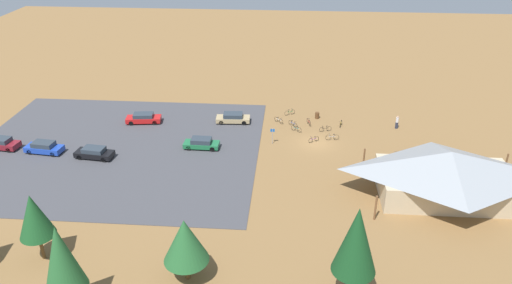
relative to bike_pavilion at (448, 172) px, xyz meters
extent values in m
plane|color=olive|center=(13.29, -11.40, -2.94)|extent=(160.00, 160.00, 0.00)
cube|color=#424247|center=(38.57, -7.86, -2.92)|extent=(36.20, 31.08, 0.05)
cube|color=#C6B28E|center=(0.00, 0.00, -1.56)|extent=(13.80, 7.75, 2.76)
pyramid|color=#93999E|center=(0.00, 0.00, 1.08)|extent=(16.33, 10.28, 2.54)
cylinder|color=brown|center=(-7.98, -4.95, -1.56)|extent=(0.20, 0.20, 2.76)
cylinder|color=brown|center=(7.98, -4.95, -1.56)|extent=(0.20, 0.20, 2.76)
cylinder|color=brown|center=(7.98, 4.95, -1.56)|extent=(0.20, 0.20, 2.76)
cylinder|color=brown|center=(12.84, -19.26, -2.49)|extent=(0.60, 0.60, 0.90)
cylinder|color=#99999E|center=(18.85, -10.76, -1.84)|extent=(0.08, 0.08, 2.20)
cube|color=#1959B2|center=(18.85, -10.76, -1.04)|extent=(0.56, 0.04, 0.40)
cylinder|color=brown|center=(11.38, 15.92, -1.45)|extent=(0.30, 0.30, 2.98)
cone|color=#14421E|center=(11.38, 15.92, 2.90)|extent=(3.44, 3.44, 5.73)
cylinder|color=brown|center=(24.72, 14.55, -1.96)|extent=(0.47, 0.47, 1.96)
cone|color=#235B2D|center=(24.72, 14.55, 0.99)|extent=(3.76, 3.76, 3.95)
cone|color=#235B2D|center=(32.93, 18.80, 2.20)|extent=(3.17, 3.17, 5.62)
cylinder|color=brown|center=(37.96, 13.08, -1.67)|extent=(0.30, 0.30, 2.55)
cone|color=#194C23|center=(37.96, 13.08, 1.64)|extent=(3.03, 3.03, 4.07)
torus|color=black|center=(9.52, -17.34, -2.62)|extent=(0.20, 0.64, 0.65)
torus|color=black|center=(9.76, -16.41, -2.62)|extent=(0.20, 0.64, 0.65)
cylinder|color=yellow|center=(9.64, -16.88, -2.51)|extent=(0.26, 0.87, 0.04)
cylinder|color=yellow|center=(9.59, -17.04, -2.41)|extent=(0.04, 0.04, 0.42)
cube|color=black|center=(9.59, -17.04, -2.20)|extent=(0.13, 0.21, 0.05)
cylinder|color=yellow|center=(9.73, -16.50, -2.40)|extent=(0.04, 0.04, 0.45)
cylinder|color=black|center=(9.73, -16.50, -2.17)|extent=(0.47, 0.15, 0.03)
torus|color=black|center=(10.57, -12.50, -2.57)|extent=(0.75, 0.14, 0.75)
torus|color=black|center=(11.59, -12.36, -2.57)|extent=(0.75, 0.14, 0.75)
cylinder|color=#B7B7BC|center=(11.08, -12.43, -2.44)|extent=(0.94, 0.16, 0.04)
cylinder|color=#B7B7BC|center=(10.90, -12.45, -2.34)|extent=(0.04, 0.04, 0.45)
cube|color=black|center=(10.90, -12.45, -2.12)|extent=(0.21, 0.11, 0.05)
cylinder|color=#B7B7BC|center=(11.49, -12.37, -2.31)|extent=(0.04, 0.04, 0.52)
cylinder|color=black|center=(11.49, -12.37, -2.05)|extent=(0.10, 0.48, 0.03)
torus|color=black|center=(13.91, -16.49, -2.60)|extent=(0.25, 0.67, 0.69)
torus|color=black|center=(14.21, -17.42, -2.60)|extent=(0.25, 0.67, 0.69)
cylinder|color=red|center=(14.06, -16.96, -2.48)|extent=(0.30, 0.87, 0.04)
cylinder|color=red|center=(14.01, -16.79, -2.39)|extent=(0.04, 0.04, 0.41)
cube|color=black|center=(14.01, -16.79, -2.19)|extent=(0.14, 0.21, 0.05)
cylinder|color=red|center=(14.18, -17.33, -2.38)|extent=(0.04, 0.04, 0.43)
cylinder|color=black|center=(14.18, -17.33, -2.17)|extent=(0.47, 0.18, 0.03)
torus|color=black|center=(18.63, -17.66, -2.59)|extent=(0.54, 0.52, 0.71)
torus|color=black|center=(17.90, -16.96, -2.59)|extent=(0.54, 0.52, 0.71)
cylinder|color=silver|center=(18.26, -17.31, -2.47)|extent=(0.70, 0.67, 0.04)
cylinder|color=silver|center=(18.39, -17.43, -2.39)|extent=(0.04, 0.04, 0.40)
cube|color=black|center=(18.39, -17.43, -2.19)|extent=(0.20, 0.20, 0.05)
cylinder|color=silver|center=(17.97, -17.03, -2.37)|extent=(0.04, 0.04, 0.43)
cylinder|color=black|center=(17.97, -17.03, -2.16)|extent=(0.35, 0.37, 0.03)
torus|color=black|center=(11.36, -15.15, -2.60)|extent=(0.67, 0.26, 0.69)
torus|color=black|center=(12.36, -14.81, -2.60)|extent=(0.67, 0.26, 0.69)
cylinder|color=black|center=(11.86, -14.98, -2.48)|extent=(0.93, 0.34, 0.04)
cylinder|color=black|center=(11.68, -15.04, -2.39)|extent=(0.04, 0.04, 0.42)
cube|color=black|center=(11.68, -15.04, -2.18)|extent=(0.22, 0.14, 0.05)
cylinder|color=black|center=(12.26, -14.84, -2.37)|extent=(0.04, 0.04, 0.46)
cylinder|color=black|center=(12.26, -14.84, -2.14)|extent=(0.18, 0.47, 0.03)
torus|color=black|center=(17.20, -19.93, -2.59)|extent=(0.65, 0.38, 0.71)
torus|color=black|center=(16.33, -20.40, -2.59)|extent=(0.65, 0.38, 0.71)
cylinder|color=#1E7F38|center=(16.76, -20.16, -2.47)|extent=(0.81, 0.47, 0.04)
cylinder|color=#1E7F38|center=(16.92, -20.08, -2.35)|extent=(0.04, 0.04, 0.46)
cube|color=black|center=(16.92, -20.08, -2.12)|extent=(0.21, 0.17, 0.05)
cylinder|color=#1E7F38|center=(16.42, -20.35, -2.35)|extent=(0.04, 0.04, 0.48)
cylinder|color=black|center=(16.42, -20.35, -2.11)|extent=(0.26, 0.44, 0.03)
torus|color=black|center=(15.40, -14.40, -2.58)|extent=(0.62, 0.44, 0.72)
torus|color=black|center=(16.19, -14.94, -2.58)|extent=(0.62, 0.44, 0.72)
cylinder|color=#197A7F|center=(15.80, -14.67, -2.46)|extent=(0.75, 0.52, 0.04)
cylinder|color=#197A7F|center=(15.65, -14.58, -2.35)|extent=(0.04, 0.04, 0.46)
cube|color=black|center=(15.65, -14.58, -2.12)|extent=(0.21, 0.18, 0.05)
cylinder|color=#197A7F|center=(16.11, -14.89, -2.33)|extent=(0.04, 0.04, 0.50)
cylinder|color=black|center=(16.11, -14.89, -2.08)|extent=(0.30, 0.41, 0.03)
torus|color=black|center=(3.82, -7.49, -2.62)|extent=(0.23, 0.63, 0.65)
torus|color=black|center=(3.53, -8.44, -2.62)|extent=(0.23, 0.63, 0.65)
cylinder|color=orange|center=(3.68, -7.96, -2.51)|extent=(0.31, 0.89, 0.04)
cylinder|color=orange|center=(3.73, -7.79, -2.42)|extent=(0.04, 0.04, 0.40)
cube|color=black|center=(3.73, -7.79, -2.22)|extent=(0.14, 0.21, 0.05)
cylinder|color=orange|center=(3.56, -8.35, -2.42)|extent=(0.04, 0.04, 0.39)
cylinder|color=black|center=(3.56, -8.35, -2.23)|extent=(0.47, 0.17, 0.03)
torus|color=black|center=(13.11, -11.94, -2.62)|extent=(0.56, 0.39, 0.65)
torus|color=black|center=(13.93, -11.41, -2.62)|extent=(0.56, 0.39, 0.65)
cylinder|color=#722D9E|center=(13.52, -11.68, -2.51)|extent=(0.77, 0.52, 0.04)
cylinder|color=#722D9E|center=(13.37, -11.77, -2.43)|extent=(0.04, 0.04, 0.37)
cube|color=black|center=(13.37, -11.77, -2.25)|extent=(0.21, 0.18, 0.05)
cylinder|color=#722D9E|center=(13.84, -11.46, -2.38)|extent=(0.04, 0.04, 0.48)
cylinder|color=black|center=(13.84, -11.46, -2.14)|extent=(0.29, 0.42, 0.03)
torus|color=black|center=(16.62, -16.70, -2.60)|extent=(0.50, 0.52, 0.68)
torus|color=black|center=(15.92, -15.96, -2.60)|extent=(0.50, 0.52, 0.68)
cylinder|color=#2347B7|center=(16.27, -16.33, -2.49)|extent=(0.67, 0.71, 0.04)
cylinder|color=#2347B7|center=(16.40, -16.47, -2.39)|extent=(0.04, 0.04, 0.42)
cube|color=black|center=(16.40, -16.47, -2.19)|extent=(0.20, 0.20, 0.05)
cylinder|color=#2347B7|center=(15.99, -16.04, -2.37)|extent=(0.04, 0.04, 0.47)
cylinder|color=black|center=(15.99, -16.04, -2.13)|extent=(0.37, 0.35, 0.03)
cube|color=tan|center=(24.67, -16.82, -2.38)|extent=(4.78, 2.12, 0.59)
cube|color=#2D3842|center=(24.67, -16.82, -1.79)|extent=(2.70, 1.80, 0.57)
cylinder|color=black|center=(26.22, -15.90, -2.57)|extent=(0.65, 0.25, 0.64)
cylinder|color=black|center=(26.31, -17.58, -2.57)|extent=(0.65, 0.25, 0.64)
cylinder|color=black|center=(23.04, -16.06, -2.57)|extent=(0.65, 0.25, 0.64)
cylinder|color=black|center=(23.12, -17.73, -2.57)|extent=(0.65, 0.25, 0.64)
cube|color=black|center=(40.26, -5.22, -2.36)|extent=(4.78, 2.36, 0.63)
cube|color=#2D3842|center=(40.26, -5.22, -1.78)|extent=(2.75, 1.90, 0.52)
cylinder|color=black|center=(41.91, -4.60, -2.57)|extent=(0.66, 0.29, 0.64)
cylinder|color=black|center=(41.72, -6.20, -2.57)|extent=(0.66, 0.29, 0.64)
cylinder|color=black|center=(38.80, -4.24, -2.57)|extent=(0.66, 0.29, 0.64)
cylinder|color=black|center=(38.62, -5.84, -2.57)|extent=(0.66, 0.29, 0.64)
cube|color=red|center=(37.17, -15.75, -2.35)|extent=(4.97, 2.43, 0.65)
cube|color=#2D3842|center=(37.17, -15.75, -1.76)|extent=(2.86, 1.94, 0.52)
cylinder|color=black|center=(38.68, -14.74, -2.57)|extent=(0.66, 0.30, 0.64)
cylinder|color=black|center=(38.88, -16.35, -2.57)|extent=(0.66, 0.30, 0.64)
cylinder|color=black|center=(35.46, -15.15, -2.57)|extent=(0.66, 0.30, 0.64)
cylinder|color=black|center=(35.66, -16.76, -2.57)|extent=(0.66, 0.30, 0.64)
cube|color=#1E6B3D|center=(27.72, -8.76, -2.40)|extent=(4.49, 1.91, 0.56)
cube|color=#2D3842|center=(27.72, -8.76, -1.82)|extent=(2.53, 1.65, 0.59)
cylinder|color=black|center=(29.25, -8.01, -2.57)|extent=(0.65, 0.24, 0.64)
cylinder|color=black|center=(29.21, -9.59, -2.57)|extent=(0.65, 0.24, 0.64)
cylinder|color=black|center=(26.23, -7.93, -2.57)|extent=(0.65, 0.24, 0.64)
cylinder|color=black|center=(26.19, -9.51, -2.57)|extent=(0.65, 0.24, 0.64)
cube|color=#1E42B2|center=(46.97, -6.04, -2.34)|extent=(4.80, 2.31, 0.66)
cube|color=#2D3842|center=(46.97, -6.04, -1.73)|extent=(2.75, 1.87, 0.58)
cylinder|color=black|center=(48.62, -5.42, -2.57)|extent=(0.66, 0.29, 0.64)
cylinder|color=black|center=(48.44, -7.01, -2.57)|extent=(0.66, 0.29, 0.64)
cylinder|color=black|center=(45.49, -5.07, -2.57)|extent=(0.66, 0.29, 0.64)
cylinder|color=black|center=(45.32, -6.66, -2.57)|extent=(0.66, 0.29, 0.64)
cube|color=maroon|center=(53.03, -6.71, -2.33)|extent=(4.95, 2.33, 0.68)
cylinder|color=black|center=(51.50, -5.74, -2.57)|extent=(0.66, 0.29, 0.64)
cylinder|color=black|center=(51.32, -7.34, -2.57)|extent=(0.66, 0.29, 0.64)
cube|color=#2D3347|center=(2.08, -16.68, -2.48)|extent=(0.38, 0.33, 0.93)
cylinder|color=silver|center=(2.08, -16.68, -1.67)|extent=(0.36, 0.36, 0.70)
sphere|color=tan|center=(2.08, -16.68, -1.20)|extent=(0.24, 0.24, 0.24)
camera|label=1|loc=(16.56, 45.74, 26.01)|focal=34.53mm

